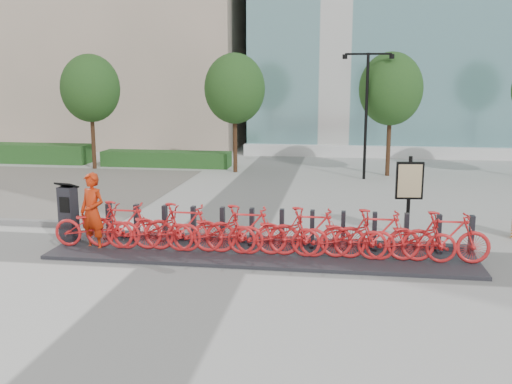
# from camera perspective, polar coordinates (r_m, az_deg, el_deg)

# --- Properties ---
(ground) EXTENTS (120.00, 120.00, 0.00)m
(ground) POSITION_cam_1_polar(r_m,az_deg,el_deg) (13.20, -5.30, -6.23)
(ground) COLOR #9D9D9A
(hedge_b) EXTENTS (6.00, 1.20, 0.70)m
(hedge_b) POSITION_cam_1_polar(r_m,az_deg,el_deg) (26.91, -8.96, 3.29)
(hedge_b) COLOR #114A16
(hedge_b) RESTS_ON ground
(tree_0) EXTENTS (2.60, 2.60, 5.10)m
(tree_0) POSITION_cam_1_polar(r_m,az_deg,el_deg) (26.64, -16.22, 9.91)
(tree_0) COLOR #322210
(tree_0) RESTS_ON ground
(tree_1) EXTENTS (2.60, 2.60, 5.10)m
(tree_1) POSITION_cam_1_polar(r_m,az_deg,el_deg) (24.66, -2.13, 10.28)
(tree_1) COLOR #322210
(tree_1) RESTS_ON ground
(tree_2) EXTENTS (2.60, 2.60, 5.10)m
(tree_2) POSITION_cam_1_polar(r_m,az_deg,el_deg) (24.30, 13.34, 9.99)
(tree_2) COLOR #322210
(tree_2) RESTS_ON ground
(streetlamp) EXTENTS (2.00, 0.20, 5.00)m
(streetlamp) POSITION_cam_1_polar(r_m,az_deg,el_deg) (23.26, 11.00, 8.92)
(streetlamp) COLOR black
(streetlamp) RESTS_ON ground
(dock_pad) EXTENTS (9.60, 2.40, 0.08)m
(dock_pad) POSITION_cam_1_polar(r_m,az_deg,el_deg) (13.23, 0.51, -5.96)
(dock_pad) COLOR #25252B
(dock_pad) RESTS_ON ground
(dock_rail_posts) EXTENTS (8.74, 0.50, 0.85)m
(dock_rail_posts) POSITION_cam_1_polar(r_m,az_deg,el_deg) (13.51, 2.57, -3.56)
(dock_rail_posts) COLOR black
(dock_rail_posts) RESTS_ON dock_pad
(bike_0) EXTENTS (1.92, 0.67, 1.01)m
(bike_0) POSITION_cam_1_polar(r_m,az_deg,el_deg) (13.84, -15.93, -3.29)
(bike_0) COLOR red
(bike_0) RESTS_ON dock_pad
(bike_1) EXTENTS (1.86, 0.53, 1.12)m
(bike_1) POSITION_cam_1_polar(r_m,az_deg,el_deg) (13.54, -13.16, -3.22)
(bike_1) COLOR red
(bike_1) RESTS_ON dock_pad
(bike_2) EXTENTS (1.92, 0.67, 1.01)m
(bike_2) POSITION_cam_1_polar(r_m,az_deg,el_deg) (13.31, -10.26, -3.60)
(bike_2) COLOR red
(bike_2) RESTS_ON dock_pad
(bike_3) EXTENTS (1.86, 0.53, 1.12)m
(bike_3) POSITION_cam_1_polar(r_m,az_deg,el_deg) (13.09, -7.28, -3.51)
(bike_3) COLOR red
(bike_3) RESTS_ON dock_pad
(bike_4) EXTENTS (1.92, 0.67, 1.01)m
(bike_4) POSITION_cam_1_polar(r_m,az_deg,el_deg) (12.93, -4.20, -3.89)
(bike_4) COLOR red
(bike_4) RESTS_ON dock_pad
(bike_5) EXTENTS (1.86, 0.53, 1.12)m
(bike_5) POSITION_cam_1_polar(r_m,az_deg,el_deg) (12.78, -1.04, -3.78)
(bike_5) COLOR red
(bike_5) RESTS_ON dock_pad
(bike_6) EXTENTS (1.92, 0.67, 1.01)m
(bike_6) POSITION_cam_1_polar(r_m,az_deg,el_deg) (12.69, 2.17, -4.15)
(bike_6) COLOR red
(bike_6) RESTS_ON dock_pad
(bike_7) EXTENTS (1.86, 0.53, 1.12)m
(bike_7) POSITION_cam_1_polar(r_m,az_deg,el_deg) (12.62, 5.43, -4.01)
(bike_7) COLOR red
(bike_7) RESTS_ON dock_pad
(bike_8) EXTENTS (1.92, 0.67, 1.01)m
(bike_8) POSITION_cam_1_polar(r_m,az_deg,el_deg) (12.62, 8.70, -4.36)
(bike_8) COLOR red
(bike_8) RESTS_ON dock_pad
(bike_9) EXTENTS (1.86, 0.53, 1.12)m
(bike_9) POSITION_cam_1_polar(r_m,az_deg,el_deg) (12.63, 11.99, -4.20)
(bike_9) COLOR red
(bike_9) RESTS_ON dock_pad
(bike_10) EXTENTS (1.92, 0.67, 1.01)m
(bike_10) POSITION_cam_1_polar(r_m,az_deg,el_deg) (12.71, 15.23, -4.51)
(bike_10) COLOR red
(bike_10) RESTS_ON dock_pad
(bike_11) EXTENTS (1.86, 0.53, 1.12)m
(bike_11) POSITION_cam_1_polar(r_m,az_deg,el_deg) (12.80, 18.45, -4.33)
(bike_11) COLOR red
(bike_11) RESTS_ON dock_pad
(kiosk) EXTENTS (0.51, 0.45, 1.46)m
(kiosk) POSITION_cam_1_polar(r_m,az_deg,el_deg) (14.49, -18.25, -1.98)
(kiosk) COLOR black
(kiosk) RESTS_ON dock_pad
(worker_red) EXTENTS (0.78, 0.64, 1.84)m
(worker_red) POSITION_cam_1_polar(r_m,az_deg,el_deg) (13.75, -16.04, -1.95)
(worker_red) COLOR #BB290A
(worker_red) RESTS_ON ground
(map_sign) EXTENTS (0.69, 0.19, 2.08)m
(map_sign) POSITION_cam_1_polar(r_m,az_deg,el_deg) (14.75, 15.09, 0.77)
(map_sign) COLOR black
(map_sign) RESTS_ON ground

